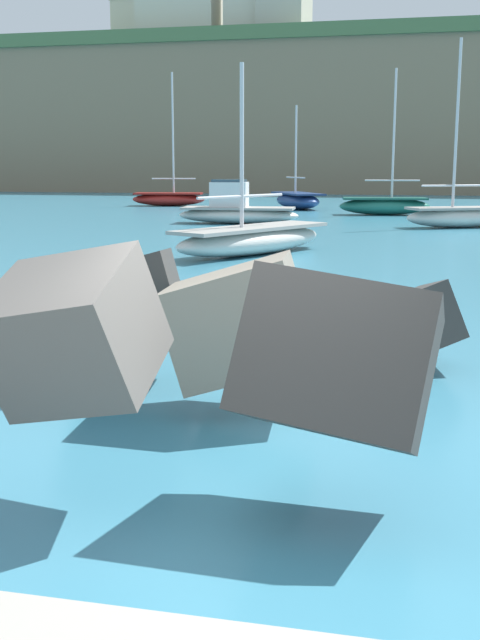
# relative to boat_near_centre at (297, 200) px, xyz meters

# --- Properties ---
(ground_plane) EXTENTS (400.00, 400.00, 0.00)m
(ground_plane) POSITION_rel_boat_near_centre_xyz_m (6.11, -41.71, -0.53)
(ground_plane) COLOR teal
(boat_near_centre) EXTENTS (4.21, 5.55, 6.04)m
(boat_near_centre) POSITION_rel_boat_near_centre_xyz_m (0.00, 0.00, 0.00)
(boat_near_centre) COLOR navy
(boat_near_centre) RESTS_ON ground
(boat_near_right) EXTENTS (5.53, 2.15, 1.96)m
(boat_near_right) POSITION_rel_boat_near_centre_xyz_m (-0.86, -12.49, 0.06)
(boat_near_right) COLOR beige
(boat_near_right) RESTS_ON ground
(boat_mid_left) EXTENTS (5.01, 3.54, 7.62)m
(boat_mid_left) POSITION_rel_boat_near_centre_xyz_m (8.81, -12.63, -0.02)
(boat_mid_left) COLOR beige
(boat_mid_left) RESTS_ON ground
(boat_mid_centre) EXTENTS (4.29, 6.10, 5.40)m
(boat_mid_centre) POSITION_rel_boat_near_centre_xyz_m (2.37, -24.47, -0.06)
(boat_mid_centre) COLOR beige
(boat_mid_centre) RESTS_ON ground
(boat_mid_right) EXTENTS (4.90, 2.30, 7.42)m
(boat_mid_right) POSITION_rel_boat_near_centre_xyz_m (5.35, -4.80, 0.00)
(boat_mid_right) COLOR #1E6656
(boat_mid_right) RESTS_ON ground
(boat_far_centre) EXTENTS (4.87, 2.44, 8.23)m
(boat_far_centre) POSITION_rel_boat_near_centre_xyz_m (-8.54, 1.50, -0.02)
(boat_far_centre) COLOR maroon
(boat_far_centre) RESTS_ON ground
(headland_bluff) EXTENTS (89.11, 31.47, 14.54)m
(headland_bluff) POSITION_rel_boat_near_centre_xyz_m (-4.16, 38.84, 6.76)
(headland_bluff) COLOR #847056
(headland_bluff) RESTS_ON ground
(station_building_west) EXTENTS (4.44, 7.84, 4.70)m
(station_building_west) POSITION_rel_boat_near_centre_xyz_m (-6.09, 30.68, 16.37)
(station_building_west) COLOR #B2ADA3
(station_building_west) RESTS_ON headland_bluff
(station_building_central) EXTENTS (4.51, 4.91, 6.56)m
(station_building_central) POSITION_rel_boat_near_centre_xyz_m (-9.32, 30.25, 17.30)
(station_building_central) COLOR beige
(station_building_central) RESTS_ON headland_bluff
(station_building_east) EXTENTS (8.22, 4.80, 5.22)m
(station_building_east) POSITION_rel_boat_near_centre_xyz_m (-21.40, 37.05, 16.63)
(station_building_east) COLOR beige
(station_building_east) RESTS_ON headland_bluff
(station_building_annex) EXTENTS (7.93, 8.15, 5.21)m
(station_building_annex) POSITION_rel_boat_near_centre_xyz_m (-16.38, 31.82, 16.63)
(station_building_annex) COLOR beige
(station_building_annex) RESTS_ON headland_bluff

